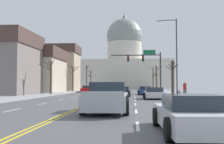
{
  "coord_description": "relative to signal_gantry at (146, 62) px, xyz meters",
  "views": [
    {
      "loc": [
        3.36,
        -28.52,
        1.46
      ],
      "look_at": [
        -1.31,
        29.86,
        4.17
      ],
      "focal_mm": 43.22,
      "sensor_mm": 36.0,
      "label": 1
    }
  ],
  "objects": [
    {
      "name": "bare_tree_02",
      "position": [
        3.19,
        18.89,
        -1.93
      ],
      "size": [
        2.09,
        1.33,
        5.7
      ],
      "color": "#4C3D2D",
      "rests_on": "ground"
    },
    {
      "name": "sedan_oncoming_02",
      "position": [
        -10.35,
        30.1,
        -4.4
      ],
      "size": [
        2.13,
        4.53,
        1.18
      ],
      "color": "navy",
      "rests_on": "ground"
    },
    {
      "name": "flank_building_00",
      "position": [
        -21.41,
        4.8,
        -0.95
      ],
      "size": [
        12.9,
        10.36,
        7.89
      ],
      "color": "#B2A38E",
      "rests_on": "ground"
    },
    {
      "name": "flank_building_03",
      "position": [
        -24.22,
        35.71,
        -1.39
      ],
      "size": [
        10.39,
        9.33,
        7.03
      ],
      "color": "#B2A38E",
      "rests_on": "ground"
    },
    {
      "name": "sedan_near_05",
      "position": [
        -0.3,
        -34.38,
        -4.4
      ],
      "size": [
        2.07,
        4.44,
        1.17
      ],
      "color": "silver",
      "rests_on": "ground"
    },
    {
      "name": "bare_tree_07",
      "position": [
        -13.7,
        -5.54,
        -2.26
      ],
      "size": [
        1.9,
        1.48,
        4.9
      ],
      "color": "brown",
      "rests_on": "ground"
    },
    {
      "name": "capitol_building",
      "position": [
        -5.39,
        58.7,
        4.72
      ],
      "size": [
        34.68,
        18.19,
        28.78
      ],
      "color": "beige",
      "rests_on": "ground"
    },
    {
      "name": "bare_tree_03",
      "position": [
        -14.14,
        10.42,
        -2.08
      ],
      "size": [
        2.0,
        2.69,
        5.3
      ],
      "color": "#4C3D2D",
      "rests_on": "ground"
    },
    {
      "name": "sedan_oncoming_00",
      "position": [
        -10.7,
        7.22,
        -4.36
      ],
      "size": [
        2.15,
        4.56,
        1.25
      ],
      "color": "#B71414",
      "rests_on": "ground"
    },
    {
      "name": "bare_tree_05",
      "position": [
        -13.97,
        31.87,
        -1.88
      ],
      "size": [
        2.43,
        2.13,
        5.51
      ],
      "color": "brown",
      "rests_on": "ground"
    },
    {
      "name": "sedan_near_01",
      "position": [
        -3.43,
        -9.41,
        -4.38
      ],
      "size": [
        2.08,
        4.35,
        1.2
      ],
      "color": "black",
      "rests_on": "ground"
    },
    {
      "name": "bare_tree_01",
      "position": [
        -14.27,
        27.04,
        -1.4
      ],
      "size": [
        1.35,
        1.39,
        6.8
      ],
      "color": "#423328",
      "rests_on": "ground"
    },
    {
      "name": "bare_tree_04",
      "position": [
        3.46,
        33.1,
        -2.37
      ],
      "size": [
        1.82,
        2.21,
        4.62
      ],
      "color": "brown",
      "rests_on": "ground"
    },
    {
      "name": "bare_tree_00",
      "position": [
        2.88,
        25.35,
        -1.84
      ],
      "size": [
        1.74,
        2.01,
        5.88
      ],
      "color": "brown",
      "rests_on": "ground"
    },
    {
      "name": "ground",
      "position": [
        -5.39,
        -14.17,
        -4.93
      ],
      "size": [
        20.0,
        180.0,
        0.2
      ],
      "color": "#4D4D52"
    },
    {
      "name": "pickup_truck_near_04",
      "position": [
        -3.47,
        -28.11,
        -4.24
      ],
      "size": [
        2.46,
        5.7,
        1.59
      ],
      "color": "#ADB2B7",
      "rests_on": "ground"
    },
    {
      "name": "bicycle_parked",
      "position": [
        2.18,
        -17.13,
        -4.46
      ],
      "size": [
        0.12,
        1.77,
        0.85
      ],
      "color": "black",
      "rests_on": "ground"
    },
    {
      "name": "pedestrian_00",
      "position": [
        3.39,
        -13.63,
        -3.89
      ],
      "size": [
        0.35,
        0.34,
        1.66
      ],
      "color": "#4C4238",
      "rests_on": "ground"
    },
    {
      "name": "bare_tree_06",
      "position": [
        3.51,
        -3.99,
        -2.31
      ],
      "size": [
        1.74,
        2.74,
        4.7
      ],
      "color": "#423328",
      "rests_on": "ground"
    },
    {
      "name": "flank_building_02",
      "position": [
        -20.8,
        -4.97,
        -0.37
      ],
      "size": [
        8.62,
        10.29,
        9.02
      ],
      "color": "slate",
      "rests_on": "ground"
    },
    {
      "name": "sedan_oncoming_01",
      "position": [
        -10.68,
        17.98,
        -4.38
      ],
      "size": [
        2.02,
        4.26,
        1.2
      ],
      "color": "silver",
      "rests_on": "ground"
    },
    {
      "name": "flank_building_01",
      "position": [
        -21.64,
        18.65,
        0.36
      ],
      "size": [
        13.87,
        7.61,
        10.49
      ],
      "color": "tan",
      "rests_on": "ground"
    },
    {
      "name": "sedan_near_03",
      "position": [
        -3.53,
        -21.9,
        -4.38
      ],
      "size": [
        2.21,
        4.76,
        1.2
      ],
      "color": "#9EA3A8",
      "rests_on": "ground"
    },
    {
      "name": "sedan_near_02",
      "position": [
        0.03,
        -15.11,
        -4.39
      ],
      "size": [
        2.13,
        4.27,
        1.17
      ],
      "color": "silver",
      "rests_on": "ground"
    },
    {
      "name": "street_lamp_right",
      "position": [
        2.54,
        -12.18,
        0.3
      ],
      "size": [
        2.3,
        0.24,
        8.72
      ],
      "color": "#333338",
      "rests_on": "ground"
    },
    {
      "name": "signal_gantry",
      "position": [
        0.0,
        0.0,
        0.0
      ],
      "size": [
        7.91,
        0.41,
        6.77
      ],
      "color": "#28282D",
      "rests_on": "ground"
    },
    {
      "name": "sedan_near_00",
      "position": [
        -0.38,
        -3.26,
        -4.39
      ],
      "size": [
        2.04,
        4.49,
        1.19
      ],
      "color": "navy",
      "rests_on": "ground"
    }
  ]
}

